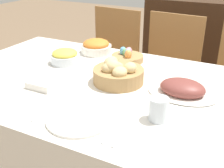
{
  "coord_description": "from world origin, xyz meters",
  "views": [
    {
      "loc": [
        0.5,
        -1.07,
        1.31
      ],
      "look_at": [
        -0.01,
        -0.07,
        0.79
      ],
      "focal_mm": 45.0,
      "sensor_mm": 36.0,
      "label": 1
    }
  ],
  "objects": [
    {
      "name": "chair_far_left",
      "position": [
        -0.51,
        0.84,
        0.49
      ],
      "size": [
        0.46,
        0.46,
        0.92
      ],
      "rotation": [
        0.0,
        0.0,
        -0.11
      ],
      "color": "olive",
      "rests_on": "ground"
    },
    {
      "name": "dinner_plate",
      "position": [
        -0.02,
        -0.34,
        0.75
      ],
      "size": [
        0.25,
        0.25,
        0.01
      ],
      "color": "silver",
      "rests_on": "dining_table"
    },
    {
      "name": "fork",
      "position": [
        -0.17,
        -0.34,
        0.75
      ],
      "size": [
        0.02,
        0.18,
        0.0
      ],
      "rotation": [
        0.0,
        0.0,
        -0.03
      ],
      "color": "silver",
      "rests_on": "dining_table"
    },
    {
      "name": "butter_dish",
      "position": [
        -0.32,
        -0.18,
        0.76
      ],
      "size": [
        0.13,
        0.08,
        0.03
      ],
      "color": "silver",
      "rests_on": "dining_table"
    },
    {
      "name": "spoon",
      "position": [
        0.16,
        -0.34,
        0.75
      ],
      "size": [
        0.02,
        0.18,
        0.0
      ],
      "rotation": [
        0.0,
        0.0,
        0.03
      ],
      "color": "silver",
      "rests_on": "dining_table"
    },
    {
      "name": "knife",
      "position": [
        0.13,
        -0.34,
        0.75
      ],
      "size": [
        0.02,
        0.18,
        0.0
      ],
      "rotation": [
        0.0,
        0.0,
        -0.03
      ],
      "color": "silver",
      "rests_on": "dining_table"
    },
    {
      "name": "dining_table",
      "position": [
        0.0,
        0.0,
        0.37
      ],
      "size": [
        1.84,
        0.99,
        0.75
      ],
      "color": "white",
      "rests_on": "ground"
    },
    {
      "name": "bread_basket",
      "position": [
        -0.04,
        0.03,
        0.8
      ],
      "size": [
        0.24,
        0.24,
        0.12
      ],
      "color": "#AD8451",
      "rests_on": "dining_table"
    },
    {
      "name": "ham_platter",
      "position": [
        0.27,
        0.05,
        0.77
      ],
      "size": [
        0.3,
        0.21,
        0.08
      ],
      "color": "silver",
      "rests_on": "dining_table"
    },
    {
      "name": "chair_far_center",
      "position": [
        -0.02,
        0.84,
        0.49
      ],
      "size": [
        0.46,
        0.46,
        0.92
      ],
      "rotation": [
        0.0,
        0.0,
        -0.1
      ],
      "color": "olive",
      "rests_on": "ground"
    },
    {
      "name": "sideboard",
      "position": [
        0.28,
        1.65,
        0.47
      ],
      "size": [
        1.45,
        0.44,
        0.93
      ],
      "color": "#3D2616",
      "rests_on": "ground"
    },
    {
      "name": "carrot_bowl",
      "position": [
        -0.35,
        0.37,
        0.79
      ],
      "size": [
        0.19,
        0.19,
        0.09
      ],
      "color": "silver",
      "rests_on": "dining_table"
    },
    {
      "name": "pineapple_bowl",
      "position": [
        -0.42,
        0.14,
        0.79
      ],
      "size": [
        0.17,
        0.17,
        0.08
      ],
      "color": "silver",
      "rests_on": "dining_table"
    },
    {
      "name": "drinking_cup",
      "position": [
        0.24,
        -0.2,
        0.79
      ],
      "size": [
        0.07,
        0.07,
        0.09
      ],
      "color": "silver",
      "rests_on": "dining_table"
    },
    {
      "name": "egg_basket",
      "position": [
        -0.12,
        0.32,
        0.78
      ],
      "size": [
        0.18,
        0.18,
        0.08
      ],
      "color": "#AD8451",
      "rests_on": "dining_table"
    }
  ]
}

